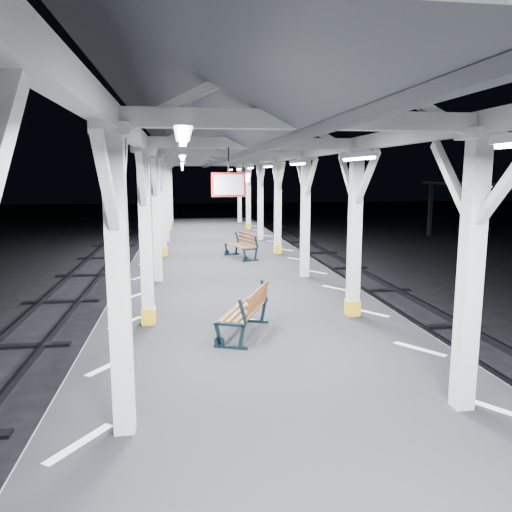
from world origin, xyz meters
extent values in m
plane|color=black|center=(0.00, 0.00, 0.00)|extent=(120.00, 120.00, 0.00)
cube|color=black|center=(0.00, 0.00, 0.50)|extent=(6.00, 50.00, 1.00)
cube|color=silver|center=(-2.45, 0.00, 1.00)|extent=(1.00, 48.00, 0.01)
cube|color=silver|center=(2.45, 0.00, 1.00)|extent=(1.00, 48.00, 0.01)
cube|color=silver|center=(-2.00, -2.00, 2.60)|extent=(0.22, 0.22, 3.20)
cube|color=silver|center=(-2.00, -2.00, 4.26)|extent=(0.40, 0.40, 0.12)
cube|color=silver|center=(-2.00, -1.45, 3.75)|extent=(0.10, 0.99, 0.99)
cube|color=silver|center=(-2.00, -2.55, 3.75)|extent=(0.10, 0.99, 0.99)
cube|color=silver|center=(-2.00, 2.00, 2.60)|extent=(0.22, 0.22, 3.20)
cube|color=silver|center=(-2.00, 2.00, 4.26)|extent=(0.40, 0.40, 0.12)
cube|color=gold|center=(-2.00, 2.00, 1.18)|extent=(0.26, 0.26, 0.30)
cube|color=silver|center=(-2.00, 2.55, 3.75)|extent=(0.10, 0.99, 0.99)
cube|color=silver|center=(-2.00, 1.45, 3.75)|extent=(0.10, 0.99, 0.99)
cube|color=silver|center=(-2.00, 6.00, 2.60)|extent=(0.22, 0.22, 3.20)
cube|color=silver|center=(-2.00, 6.00, 4.26)|extent=(0.40, 0.40, 0.12)
cube|color=silver|center=(-2.00, 6.55, 3.75)|extent=(0.10, 0.99, 0.99)
cube|color=silver|center=(-2.00, 5.45, 3.75)|extent=(0.10, 0.99, 0.99)
cube|color=silver|center=(-2.00, 10.00, 2.60)|extent=(0.22, 0.22, 3.20)
cube|color=silver|center=(-2.00, 10.00, 4.26)|extent=(0.40, 0.40, 0.12)
cube|color=gold|center=(-2.00, 10.00, 1.18)|extent=(0.26, 0.26, 0.30)
cube|color=silver|center=(-2.00, 10.55, 3.75)|extent=(0.10, 0.99, 0.99)
cube|color=silver|center=(-2.00, 9.45, 3.75)|extent=(0.10, 0.99, 0.99)
cube|color=silver|center=(-2.00, 14.00, 2.60)|extent=(0.22, 0.22, 3.20)
cube|color=silver|center=(-2.00, 14.00, 4.26)|extent=(0.40, 0.40, 0.12)
cube|color=silver|center=(-2.00, 14.55, 3.75)|extent=(0.10, 0.99, 0.99)
cube|color=silver|center=(-2.00, 13.45, 3.75)|extent=(0.10, 0.99, 0.99)
cube|color=silver|center=(-2.00, 18.00, 2.60)|extent=(0.22, 0.22, 3.20)
cube|color=silver|center=(-2.00, 18.00, 4.26)|extent=(0.40, 0.40, 0.12)
cube|color=gold|center=(-2.00, 18.00, 1.18)|extent=(0.26, 0.26, 0.30)
cube|color=silver|center=(-2.00, 18.55, 3.75)|extent=(0.10, 0.99, 0.99)
cube|color=silver|center=(-2.00, 17.45, 3.75)|extent=(0.10, 0.99, 0.99)
cube|color=silver|center=(-2.00, 22.00, 2.60)|extent=(0.22, 0.22, 3.20)
cube|color=silver|center=(-2.00, 22.00, 4.26)|extent=(0.40, 0.40, 0.12)
cube|color=silver|center=(-2.00, 22.55, 3.75)|extent=(0.10, 0.99, 0.99)
cube|color=silver|center=(-2.00, 21.45, 3.75)|extent=(0.10, 0.99, 0.99)
cube|color=silver|center=(2.00, -2.00, 2.60)|extent=(0.22, 0.22, 3.20)
cube|color=silver|center=(2.00, -2.00, 4.26)|extent=(0.40, 0.40, 0.12)
cube|color=silver|center=(2.00, -1.45, 3.75)|extent=(0.10, 0.99, 0.99)
cube|color=silver|center=(2.00, -2.55, 3.75)|extent=(0.10, 0.99, 0.99)
cube|color=silver|center=(2.00, 2.00, 2.60)|extent=(0.22, 0.22, 3.20)
cube|color=silver|center=(2.00, 2.00, 4.26)|extent=(0.40, 0.40, 0.12)
cube|color=gold|center=(2.00, 2.00, 1.18)|extent=(0.26, 0.26, 0.30)
cube|color=silver|center=(2.00, 2.55, 3.75)|extent=(0.10, 0.99, 0.99)
cube|color=silver|center=(2.00, 1.45, 3.75)|extent=(0.10, 0.99, 0.99)
cube|color=silver|center=(2.00, 6.00, 2.60)|extent=(0.22, 0.22, 3.20)
cube|color=silver|center=(2.00, 6.00, 4.26)|extent=(0.40, 0.40, 0.12)
cube|color=silver|center=(2.00, 6.55, 3.75)|extent=(0.10, 0.99, 0.99)
cube|color=silver|center=(2.00, 5.45, 3.75)|extent=(0.10, 0.99, 0.99)
cube|color=silver|center=(2.00, 10.00, 2.60)|extent=(0.22, 0.22, 3.20)
cube|color=silver|center=(2.00, 10.00, 4.26)|extent=(0.40, 0.40, 0.12)
cube|color=gold|center=(2.00, 10.00, 1.18)|extent=(0.26, 0.26, 0.30)
cube|color=silver|center=(2.00, 10.55, 3.75)|extent=(0.10, 0.99, 0.99)
cube|color=silver|center=(2.00, 9.45, 3.75)|extent=(0.10, 0.99, 0.99)
cube|color=silver|center=(2.00, 14.00, 2.60)|extent=(0.22, 0.22, 3.20)
cube|color=silver|center=(2.00, 14.00, 4.26)|extent=(0.40, 0.40, 0.12)
cube|color=silver|center=(2.00, 14.55, 3.75)|extent=(0.10, 0.99, 0.99)
cube|color=silver|center=(2.00, 13.45, 3.75)|extent=(0.10, 0.99, 0.99)
cube|color=silver|center=(2.00, 18.00, 2.60)|extent=(0.22, 0.22, 3.20)
cube|color=silver|center=(2.00, 18.00, 4.26)|extent=(0.40, 0.40, 0.12)
cube|color=gold|center=(2.00, 18.00, 1.18)|extent=(0.26, 0.26, 0.30)
cube|color=silver|center=(2.00, 18.55, 3.75)|extent=(0.10, 0.99, 0.99)
cube|color=silver|center=(2.00, 17.45, 3.75)|extent=(0.10, 0.99, 0.99)
cube|color=silver|center=(2.00, 22.00, 2.60)|extent=(0.22, 0.22, 3.20)
cube|color=silver|center=(2.00, 22.00, 4.26)|extent=(0.40, 0.40, 0.12)
cube|color=silver|center=(2.00, 22.55, 3.75)|extent=(0.10, 0.99, 0.99)
cube|color=silver|center=(2.00, 21.45, 3.75)|extent=(0.10, 0.99, 0.99)
cube|color=silver|center=(-2.00, 0.00, 4.38)|extent=(0.18, 48.00, 0.24)
cube|color=silver|center=(2.00, 0.00, 4.38)|extent=(0.18, 48.00, 0.24)
cube|color=silver|center=(0.00, -2.00, 4.38)|extent=(4.20, 0.14, 0.20)
cube|color=silver|center=(0.00, 2.00, 4.38)|extent=(4.20, 0.14, 0.20)
cube|color=silver|center=(0.00, 6.00, 4.38)|extent=(4.20, 0.14, 0.20)
cube|color=silver|center=(0.00, 10.00, 4.38)|extent=(4.20, 0.14, 0.20)
cube|color=silver|center=(0.00, 14.00, 4.38)|extent=(4.20, 0.14, 0.20)
cube|color=silver|center=(0.00, 18.00, 4.38)|extent=(4.20, 0.14, 0.20)
cube|color=silver|center=(0.00, 22.00, 4.38)|extent=(4.20, 0.14, 0.20)
cube|color=silver|center=(0.00, 0.00, 5.30)|extent=(0.16, 48.00, 0.20)
cube|color=#4F5257|center=(-1.30, 0.00, 4.92)|extent=(2.80, 49.00, 1.45)
cube|color=#4F5257|center=(1.30, 0.00, 4.92)|extent=(2.80, 49.00, 1.45)
cube|color=silver|center=(-1.30, -4.00, 4.10)|extent=(0.10, 1.35, 0.08)
cube|color=white|center=(-1.30, -4.00, 4.05)|extent=(0.05, 1.25, 0.05)
cube|color=silver|center=(-1.30, 0.00, 4.10)|extent=(0.10, 1.35, 0.08)
cube|color=white|center=(-1.30, 0.00, 4.05)|extent=(0.05, 1.25, 0.05)
cube|color=silver|center=(-1.30, 4.00, 4.10)|extent=(0.10, 1.35, 0.08)
cube|color=white|center=(-1.30, 4.00, 4.05)|extent=(0.05, 1.25, 0.05)
cube|color=silver|center=(-1.30, 8.00, 4.10)|extent=(0.10, 1.35, 0.08)
cube|color=white|center=(-1.30, 8.00, 4.05)|extent=(0.05, 1.25, 0.05)
cube|color=silver|center=(-1.30, 12.00, 4.10)|extent=(0.10, 1.35, 0.08)
cube|color=white|center=(-1.30, 12.00, 4.05)|extent=(0.05, 1.25, 0.05)
cube|color=silver|center=(-1.30, 16.00, 4.10)|extent=(0.10, 1.35, 0.08)
cube|color=white|center=(-1.30, 16.00, 4.05)|extent=(0.05, 1.25, 0.05)
cube|color=silver|center=(-1.30, 20.00, 4.10)|extent=(0.10, 1.35, 0.08)
cube|color=white|center=(-1.30, 20.00, 4.05)|extent=(0.05, 1.25, 0.05)
cube|color=silver|center=(1.30, 0.00, 4.10)|extent=(0.10, 1.35, 0.08)
cube|color=white|center=(1.30, 0.00, 4.05)|extent=(0.05, 1.25, 0.05)
cube|color=silver|center=(1.30, 4.00, 4.10)|extent=(0.10, 1.35, 0.08)
cube|color=white|center=(1.30, 4.00, 4.05)|extent=(0.05, 1.25, 0.05)
cube|color=silver|center=(1.30, 8.00, 4.10)|extent=(0.10, 1.35, 0.08)
cube|color=white|center=(1.30, 8.00, 4.05)|extent=(0.05, 1.25, 0.05)
cube|color=silver|center=(1.30, 12.00, 4.10)|extent=(0.10, 1.35, 0.08)
cube|color=white|center=(1.30, 12.00, 4.05)|extent=(0.05, 1.25, 0.05)
cube|color=silver|center=(1.30, 16.00, 4.10)|extent=(0.10, 1.35, 0.08)
cube|color=white|center=(1.30, 16.00, 4.05)|extent=(0.05, 1.25, 0.05)
cube|color=silver|center=(1.30, 20.00, 4.10)|extent=(0.10, 1.35, 0.08)
cube|color=white|center=(1.30, 20.00, 4.05)|extent=(0.05, 1.25, 0.05)
cylinder|color=black|center=(-0.64, -0.01, 4.02)|extent=(0.02, 0.02, 0.36)
cube|color=red|center=(-0.64, -0.01, 3.67)|extent=(0.50, 0.03, 0.35)
cube|color=white|center=(-0.64, -0.01, 3.67)|extent=(0.44, 0.04, 0.29)
cylinder|color=black|center=(1.03, 12.09, 4.02)|extent=(0.02, 0.02, 0.36)
cube|color=red|center=(1.03, 12.09, 3.67)|extent=(0.50, 0.03, 0.35)
cube|color=white|center=(1.03, 12.09, 3.67)|extent=(0.44, 0.05, 0.29)
cube|color=black|center=(14.00, 22.00, 1.65)|extent=(0.20, 0.20, 3.30)
sphere|color=silver|center=(14.00, 16.00, 3.22)|extent=(0.20, 0.20, 0.20)
sphere|color=silver|center=(14.00, 22.00, 3.22)|extent=(0.20, 0.20, 0.20)
cube|color=black|center=(-0.59, 0.47, 1.03)|extent=(0.55, 0.27, 0.06)
cube|color=black|center=(-0.79, 0.55, 1.22)|extent=(0.15, 0.10, 0.44)
cube|color=black|center=(-0.42, 0.39, 1.22)|extent=(0.14, 0.09, 0.44)
cube|color=black|center=(-0.40, 0.39, 1.64)|extent=(0.16, 0.10, 0.42)
cube|color=black|center=(-0.02, 1.87, 1.03)|extent=(0.55, 0.27, 0.06)
cube|color=black|center=(-0.21, 1.95, 1.22)|extent=(0.15, 0.10, 0.44)
cube|color=black|center=(0.16, 1.80, 1.22)|extent=(0.14, 0.09, 0.44)
cube|color=black|center=(0.18, 1.79, 1.64)|extent=(0.16, 0.10, 0.42)
cube|color=brown|center=(-0.48, 1.24, 1.43)|extent=(0.63, 1.37, 0.03)
cube|color=brown|center=(-0.37, 1.19, 1.43)|extent=(0.63, 1.37, 0.03)
cube|color=brown|center=(-0.25, 1.15, 1.43)|extent=(0.63, 1.37, 0.03)
cube|color=brown|center=(-0.14, 1.10, 1.43)|extent=(0.63, 1.37, 0.03)
cube|color=brown|center=(-0.08, 1.07, 1.56)|extent=(0.59, 1.35, 0.09)
cube|color=brown|center=(-0.06, 1.07, 1.68)|extent=(0.59, 1.35, 0.09)
cube|color=brown|center=(-0.04, 1.06, 1.81)|extent=(0.59, 1.35, 0.09)
cube|color=black|center=(0.84, 8.61, 1.03)|extent=(0.55, 0.23, 0.06)
cube|color=black|center=(0.65, 8.55, 1.22)|extent=(0.15, 0.09, 0.43)
cube|color=black|center=(1.02, 8.67, 1.22)|extent=(0.14, 0.09, 0.43)
cube|color=black|center=(1.04, 8.68, 1.63)|extent=(0.16, 0.09, 0.41)
cube|color=black|center=(0.36, 10.03, 1.03)|extent=(0.55, 0.23, 0.06)
cube|color=black|center=(0.16, 9.97, 1.22)|extent=(0.15, 0.09, 0.43)
cube|color=black|center=(0.54, 10.09, 1.22)|extent=(0.14, 0.09, 0.43)
cube|color=black|center=(0.56, 10.10, 1.63)|extent=(0.16, 0.09, 0.41)
cube|color=brown|center=(0.42, 9.26, 1.42)|extent=(0.54, 1.38, 0.03)
cube|color=brown|center=(0.54, 9.30, 1.42)|extent=(0.54, 1.38, 0.03)
cube|color=brown|center=(0.65, 9.34, 1.42)|extent=(0.54, 1.38, 0.03)
cube|color=brown|center=(0.77, 9.38, 1.42)|extent=(0.54, 1.38, 0.03)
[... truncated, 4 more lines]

